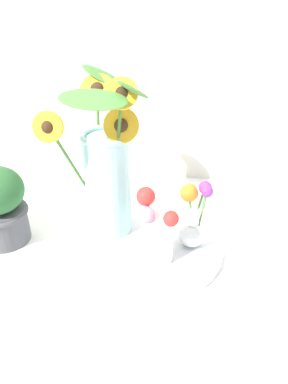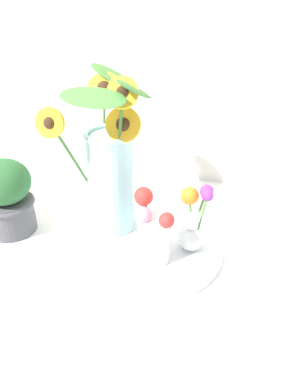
% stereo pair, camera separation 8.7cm
% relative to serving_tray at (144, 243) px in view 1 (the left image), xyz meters
% --- Properties ---
extents(ground_plane, '(6.00, 6.00, 0.00)m').
position_rel_serving_tray_xyz_m(ground_plane, '(-0.00, -0.06, -0.01)').
color(ground_plane, white).
extents(serving_tray, '(0.40, 0.40, 0.02)m').
position_rel_serving_tray_xyz_m(serving_tray, '(0.00, 0.00, 0.00)').
color(serving_tray, silver).
rests_on(serving_tray, ground_plane).
extents(mason_jar_sunflowers, '(0.26, 0.24, 0.42)m').
position_rel_serving_tray_xyz_m(mason_jar_sunflowers, '(-0.09, 0.04, 0.17)').
color(mason_jar_sunflowers, '#9ED1D6').
rests_on(mason_jar_sunflowers, serving_tray).
extents(vase_small_center, '(0.10, 0.08, 0.18)m').
position_rel_serving_tray_xyz_m(vase_small_center, '(0.03, -0.06, 0.08)').
color(vase_small_center, white).
rests_on(vase_small_center, serving_tray).
extents(vase_bulb_right, '(0.08, 0.09, 0.16)m').
position_rel_serving_tray_xyz_m(vase_bulb_right, '(0.12, -0.00, 0.08)').
color(vase_bulb_right, white).
rests_on(vase_bulb_right, serving_tray).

